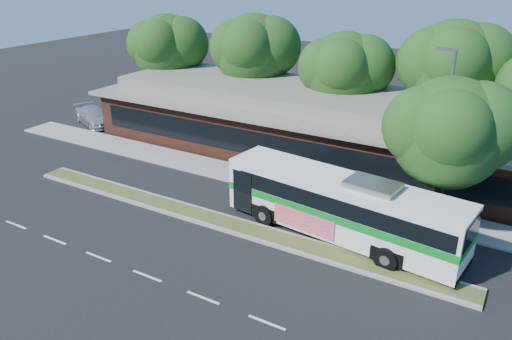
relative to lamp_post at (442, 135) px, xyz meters
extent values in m
plane|color=black|center=(-9.56, -6.00, -4.90)|extent=(120.00, 120.00, 0.00)
cube|color=#425624|center=(-9.56, -5.40, -4.83)|extent=(26.00, 1.10, 0.15)
cube|color=gray|center=(-9.56, 0.40, -4.84)|extent=(44.00, 2.60, 0.12)
cube|color=black|center=(-27.56, 4.00, -4.90)|extent=(14.00, 12.00, 0.01)
cube|color=#5A2A1C|center=(-9.56, 7.00, -3.30)|extent=(32.00, 10.00, 3.20)
cube|color=slate|center=(-9.56, 7.00, -1.58)|extent=(33.20, 11.20, 0.24)
cube|color=slate|center=(-9.56, 7.00, -0.95)|extent=(30.00, 8.00, 1.00)
cube|color=black|center=(-9.56, 1.97, -3.20)|extent=(30.00, 0.06, 1.60)
cylinder|color=slate|center=(0.04, 0.00, -0.40)|extent=(0.16, 0.16, 9.00)
cube|color=slate|center=(-0.36, 0.00, 4.10)|extent=(0.90, 0.18, 0.14)
cylinder|color=black|center=(-24.56, 9.00, -2.91)|extent=(0.44, 0.44, 3.99)
sphere|color=#1F4216|center=(-24.56, 9.00, 0.83)|extent=(5.80, 5.80, 5.80)
sphere|color=#1F4216|center=(-23.26, 9.43, 1.29)|extent=(4.52, 4.52, 4.52)
cylinder|color=black|center=(-16.56, 10.00, -2.80)|extent=(0.44, 0.44, 4.20)
sphere|color=#1F4216|center=(-16.56, 10.00, 1.10)|extent=(6.00, 6.00, 6.00)
sphere|color=#1F4216|center=(-15.21, 10.45, 1.58)|extent=(4.68, 4.68, 4.68)
cylinder|color=black|center=(-8.56, 9.00, -3.01)|extent=(0.44, 0.44, 3.78)
sphere|color=#1F4216|center=(-8.56, 9.00, 0.56)|extent=(5.60, 5.60, 5.60)
sphere|color=#1F4216|center=(-7.30, 9.42, 1.00)|extent=(4.37, 4.37, 4.37)
cylinder|color=black|center=(-1.56, 10.00, -2.70)|extent=(0.44, 0.44, 4.41)
sphere|color=#1F4216|center=(-1.56, 10.00, 1.37)|extent=(6.20, 6.20, 6.20)
sphere|color=#1F4216|center=(-0.17, 10.46, 1.86)|extent=(4.84, 4.84, 4.84)
cube|color=silver|center=(-3.56, -3.60, -3.17)|extent=(12.28, 4.04, 2.77)
cube|color=black|center=(-3.26, -3.64, -2.62)|extent=(11.33, 3.97, 0.83)
cube|color=silver|center=(-3.56, -3.60, -1.91)|extent=(12.31, 4.06, 0.26)
cube|color=#05801E|center=(-3.56, -3.60, -3.26)|extent=(12.35, 4.10, 0.38)
cube|color=black|center=(-9.57, -2.85, -2.84)|extent=(0.34, 2.25, 1.72)
cube|color=black|center=(2.44, -4.35, -2.52)|extent=(0.32, 2.09, 1.11)
cube|color=#E543CB|center=(-5.02, -4.74, -3.90)|extent=(3.40, 0.47, 1.01)
cube|color=slate|center=(-2.07, -3.79, -1.65)|extent=(2.59, 1.89, 0.30)
cylinder|color=black|center=(-7.41, -4.39, -4.35)|extent=(1.14, 0.50, 1.11)
cylinder|color=black|center=(-7.10, -1.89, -4.35)|extent=(1.14, 0.50, 1.11)
cylinder|color=black|center=(-0.73, -5.22, -4.35)|extent=(1.14, 0.50, 1.11)
cylinder|color=black|center=(-0.42, -2.72, -4.35)|extent=(1.14, 0.50, 1.11)
imported|color=silver|center=(-28.07, 3.30, -4.19)|extent=(5.33, 3.81, 1.43)
cylinder|color=black|center=(0.38, -0.70, -3.06)|extent=(0.44, 0.44, 3.68)
sphere|color=#1F4216|center=(0.38, -0.70, 0.38)|extent=(5.33, 5.33, 5.33)
sphere|color=#1F4216|center=(1.58, -0.30, 0.80)|extent=(4.16, 4.16, 4.16)
camera|label=1|loc=(3.78, -24.36, 7.92)|focal=35.00mm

